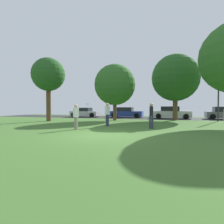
{
  "coord_description": "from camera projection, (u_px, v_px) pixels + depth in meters",
  "views": [
    {
      "loc": [
        3.48,
        -9.05,
        1.48
      ],
      "look_at": [
        0.0,
        2.05,
        1.15
      ],
      "focal_mm": 30.0,
      "sensor_mm": 36.0,
      "label": 1
    }
  ],
  "objects": [
    {
      "name": "person_catcher",
      "position": [
        107.0,
        113.0,
        14.21
      ],
      "size": [
        0.34,
        0.39,
        1.78
      ],
      "rotation": [
        0.0,
        0.0,
        -2.04
      ],
      "color": "#2D334C",
      "rests_on": "ground_plane"
    },
    {
      "name": "birch_tree_lone",
      "position": [
        115.0,
        85.0,
        20.23
      ],
      "size": [
        4.43,
        4.43,
        6.08
      ],
      "color": "brown",
      "rests_on": "ground_plane"
    },
    {
      "name": "parked_car_white",
      "position": [
        172.0,
        113.0,
        23.5
      ],
      "size": [
        4.55,
        2.06,
        1.52
      ],
      "color": "white",
      "rests_on": "ground_plane"
    },
    {
      "name": "frisbee_disc",
      "position": [
        87.0,
        104.0,
        12.82
      ],
      "size": [
        0.35,
        0.36,
        0.05
      ],
      "color": "#2DB2E0"
    },
    {
      "name": "maple_tree_near",
      "position": [
        175.0,
        78.0,
        20.47
      ],
      "size": [
        5.13,
        5.13,
        7.22
      ],
      "color": "brown",
      "rests_on": "ground_plane"
    },
    {
      "name": "person_walking",
      "position": [
        151.0,
        114.0,
        12.66
      ],
      "size": [
        0.3,
        0.35,
        1.74
      ],
      "rotation": [
        0.0,
        0.0,
        1.75
      ],
      "color": "#2D334C",
      "rests_on": "ground_plane"
    },
    {
      "name": "parked_car_blue",
      "position": [
        126.0,
        113.0,
        25.85
      ],
      "size": [
        4.45,
        2.05,
        1.41
      ],
      "color": "#233893",
      "rests_on": "ground_plane"
    },
    {
      "name": "street_lamp_post",
      "position": [
        218.0,
        99.0,
        18.87
      ],
      "size": [
        0.14,
        0.14,
        4.5
      ],
      "primitive_type": "cylinder",
      "color": "#2D2D33",
      "rests_on": "ground_plane"
    },
    {
      "name": "maple_tree_far",
      "position": [
        48.0,
        75.0,
        19.17
      ],
      "size": [
        3.39,
        3.39,
        6.49
      ],
      "color": "brown",
      "rests_on": "ground_plane"
    },
    {
      "name": "person_thrower",
      "position": [
        76.0,
        116.0,
        12.18
      ],
      "size": [
        0.34,
        0.39,
        1.63
      ],
      "rotation": [
        0.0,
        0.0,
        1.1
      ],
      "color": "gray",
      "rests_on": "ground_plane"
    },
    {
      "name": "road_strip",
      "position": [
        143.0,
        118.0,
        24.98
      ],
      "size": [
        44.0,
        6.4,
        0.01
      ],
      "primitive_type": "cube",
      "color": "#28282B",
      "rests_on": "ground_plane"
    },
    {
      "name": "ground_plane",
      "position": [
        100.0,
        135.0,
        9.72
      ],
      "size": [
        44.0,
        44.0,
        0.0
      ],
      "primitive_type": "plane",
      "color": "#3D6628"
    },
    {
      "name": "parked_car_silver",
      "position": [
        85.0,
        113.0,
        27.12
      ],
      "size": [
        4.11,
        2.06,
        1.34
      ],
      "color": "#B7B7BC",
      "rests_on": "ground_plane"
    }
  ]
}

